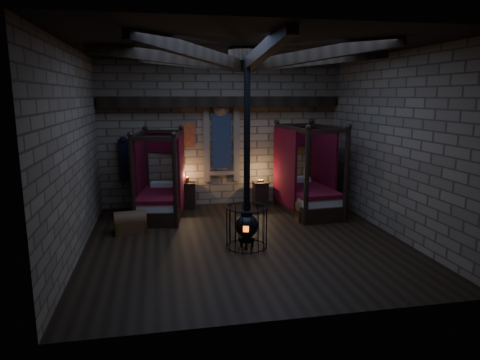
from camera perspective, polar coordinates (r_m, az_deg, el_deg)
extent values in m
cube|color=black|center=(9.75, 0.65, -8.12)|extent=(7.00, 7.00, 0.01)
cube|color=#847054|center=(12.70, -2.52, 6.11)|extent=(7.00, 0.02, 4.20)
cube|color=#847054|center=(5.93, 7.50, 0.13)|extent=(7.00, 0.02, 4.20)
cube|color=#847054|center=(9.23, -21.16, 3.44)|extent=(0.02, 7.00, 4.20)
cube|color=#847054|center=(10.55, 19.70, 4.42)|extent=(0.02, 7.00, 4.20)
cube|color=black|center=(9.25, 0.71, 17.24)|extent=(7.00, 7.00, 0.01)
cube|color=black|center=(12.47, -2.44, 10.39)|extent=(6.86, 0.35, 0.30)
cylinder|color=black|center=(9.24, 0.70, 16.31)|extent=(0.70, 0.70, 0.25)
cube|color=black|center=(12.67, -2.48, 5.19)|extent=(0.55, 0.04, 1.60)
cube|color=maroon|center=(12.55, -7.04, 5.97)|extent=(0.45, 0.03, 0.65)
cube|color=black|center=(12.52, -15.18, 2.65)|extent=(0.30, 0.10, 1.15)
cube|color=black|center=(13.32, 9.63, 3.39)|extent=(0.30, 0.10, 1.15)
cube|color=black|center=(11.80, -10.48, -3.92)|extent=(1.42, 2.29, 0.37)
cube|color=beige|center=(11.73, -10.53, -2.55)|extent=(1.27, 2.10, 0.23)
cube|color=maroon|center=(11.70, -10.56, -1.87)|extent=(1.34, 2.15, 0.10)
cube|color=beige|center=(12.44, -10.08, -0.59)|extent=(0.77, 0.46, 0.14)
cube|color=#600817|center=(12.53, -10.10, 4.99)|extent=(1.13, 0.22, 0.57)
cylinder|color=black|center=(10.69, -14.15, -0.43)|extent=(0.11, 0.11, 2.27)
cylinder|color=black|center=(12.68, -12.31, 1.45)|extent=(0.11, 0.11, 2.27)
cylinder|color=black|center=(10.53, -8.64, -0.39)|extent=(0.11, 0.11, 2.27)
cylinder|color=black|center=(12.54, -7.66, 1.51)|extent=(0.11, 0.11, 2.27)
cube|color=#600817|center=(11.98, -13.04, 1.10)|extent=(0.29, 1.54, 2.01)
cube|color=#600817|center=(11.82, -7.83, 1.16)|extent=(0.29, 1.54, 2.01)
cube|color=black|center=(12.15, 8.98, -3.36)|extent=(1.36, 2.37, 0.40)
cube|color=beige|center=(12.08, 9.03, -1.95)|extent=(1.22, 2.19, 0.24)
cube|color=maroon|center=(12.05, 9.05, -1.24)|extent=(1.29, 2.24, 0.11)
cube|color=beige|center=(12.77, 7.52, 0.02)|extent=(0.80, 0.44, 0.15)
cube|color=#600817|center=(12.86, 7.15, 5.80)|extent=(1.21, 0.15, 0.60)
cylinder|color=black|center=(10.73, 8.88, 0.23)|extent=(0.12, 0.12, 2.42)
cylinder|color=black|center=(12.74, 4.83, 2.05)|extent=(0.12, 0.12, 2.42)
cylinder|color=black|center=(11.23, 14.00, 0.51)|extent=(0.12, 0.12, 2.42)
cylinder|color=black|center=(13.15, 9.33, 2.24)|extent=(0.12, 0.12, 2.42)
cube|color=#600817|center=(12.01, 5.95, 1.74)|extent=(0.19, 1.65, 2.14)
cube|color=#600817|center=(12.48, 10.95, 1.95)|extent=(0.19, 1.65, 2.14)
cube|color=brown|center=(10.61, -14.39, -6.01)|extent=(0.79, 0.54, 0.31)
cylinder|color=brown|center=(10.56, -14.43, -5.21)|extent=(0.79, 0.54, 0.45)
cube|color=olive|center=(10.59, -16.24, -6.13)|extent=(0.11, 0.47, 0.32)
cube|color=olive|center=(10.63, -12.55, -5.88)|extent=(0.11, 0.47, 0.32)
cube|color=brown|center=(11.45, 9.22, -4.56)|extent=(0.72, 0.47, 0.29)
cylinder|color=brown|center=(11.41, 9.24, -3.86)|extent=(0.72, 0.47, 0.43)
cube|color=olive|center=(11.36, 7.64, -4.64)|extent=(0.07, 0.45, 0.31)
cube|color=olive|center=(11.54, 10.77, -4.48)|extent=(0.07, 0.45, 0.31)
cube|color=black|center=(12.51, -6.97, -2.12)|extent=(0.48, 0.46, 0.72)
cube|color=black|center=(12.43, -7.01, -0.40)|extent=(0.52, 0.51, 0.04)
cylinder|color=olive|center=(12.41, -7.03, 0.07)|extent=(0.10, 0.10, 0.17)
cube|color=black|center=(12.71, 2.75, -1.93)|extent=(0.42, 0.40, 0.68)
cube|color=black|center=(12.63, 2.76, -0.34)|extent=(0.46, 0.44, 0.04)
cube|color=brown|center=(12.62, 2.77, -0.08)|extent=(0.18, 0.13, 0.05)
cylinder|color=black|center=(9.28, 0.89, -7.84)|extent=(0.36, 0.36, 0.09)
sphere|color=black|center=(9.19, 0.89, -6.09)|extent=(0.50, 0.50, 0.50)
cylinder|color=black|center=(9.11, 0.90, -4.47)|extent=(0.25, 0.25, 0.13)
cube|color=#FF5914|center=(8.96, 0.77, -6.55)|extent=(0.13, 0.05, 0.13)
cylinder|color=black|center=(8.81, 0.93, 6.01)|extent=(0.14, 0.14, 3.24)
torus|color=black|center=(9.34, 0.88, -8.78)|extent=(0.89, 0.89, 0.03)
torus|color=black|center=(9.08, 0.90, -3.65)|extent=(0.89, 0.89, 0.03)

